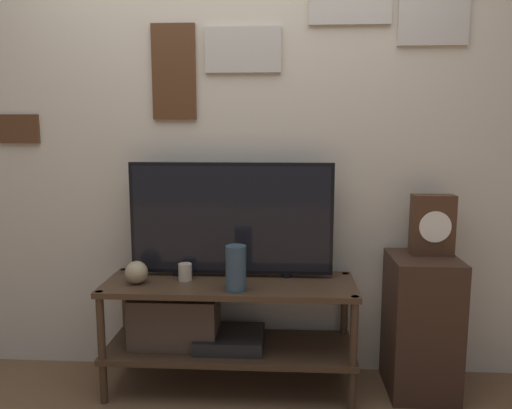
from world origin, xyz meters
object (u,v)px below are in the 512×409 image
Objects in this scene: vase_round_glass at (136,272)px; mantel_clock at (432,225)px; vase_tall_ceramic at (236,268)px; candle_jar at (185,272)px; television at (231,219)px.

vase_round_glass is 0.37× the size of mantel_clock.
vase_tall_ceramic is 1.93× the size of vase_round_glass.
vase_round_glass is at bearing -174.75° from mantel_clock.
vase_round_glass is at bearing -163.77° from candle_jar.
television is 0.37m from candle_jar.
candle_jar is (-0.24, -0.08, -0.28)m from television.
candle_jar is (-0.29, 0.16, -0.07)m from vase_tall_ceramic.
vase_round_glass is 0.25m from candle_jar.
mantel_clock is (1.30, 0.07, 0.26)m from candle_jar.
vase_tall_ceramic is 1.05m from mantel_clock.
television is 3.44× the size of mantel_clock.
vase_tall_ceramic reaches higher than candle_jar.
vase_tall_ceramic reaches higher than vase_round_glass.
vase_round_glass reaches higher than candle_jar.
vase_round_glass is at bearing -162.29° from television.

